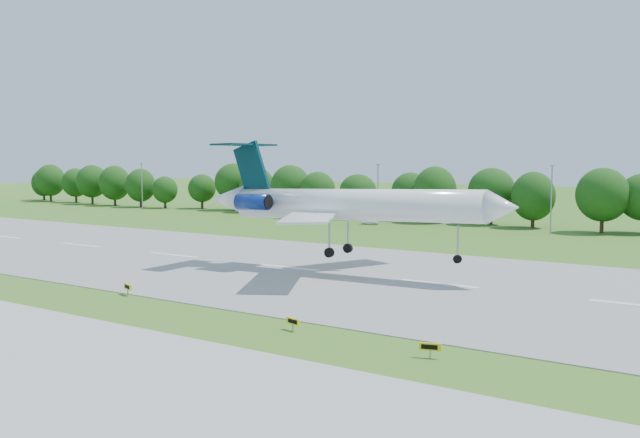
# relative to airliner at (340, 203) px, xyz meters

# --- Properties ---
(ground) EXTENTS (600.00, 600.00, 0.00)m
(ground) POSITION_rel_airliner_xyz_m (-7.52, -24.86, -8.24)
(ground) COLOR #315F19
(ground) RESTS_ON ground
(runway) EXTENTS (400.00, 45.00, 0.08)m
(runway) POSITION_rel_airliner_xyz_m (-7.52, 0.14, -8.20)
(runway) COLOR gray
(runway) RESTS_ON ground
(tree_line) EXTENTS (288.40, 8.40, 10.40)m
(tree_line) POSITION_rel_airliner_xyz_m (-7.52, 67.14, -2.06)
(tree_line) COLOR #382314
(tree_line) RESTS_ON ground
(light_poles) EXTENTS (175.90, 0.25, 12.19)m
(light_poles) POSITION_rel_airliner_xyz_m (-10.02, 57.14, -1.90)
(light_poles) COLOR gray
(light_poles) RESTS_ON ground
(airliner) EXTENTS (39.11, 28.48, 13.40)m
(airliner) POSITION_rel_airliner_xyz_m (0.00, 0.00, 0.00)
(airliner) COLOR white
(airliner) RESTS_ON ground
(taxi_sign_left) EXTENTS (1.56, 0.71, 1.12)m
(taxi_sign_left) POSITION_rel_airliner_xyz_m (-10.22, -22.57, -7.42)
(taxi_sign_left) COLOR gray
(taxi_sign_left) RESTS_ON ground
(taxi_sign_centre) EXTENTS (1.41, 0.47, 0.99)m
(taxi_sign_centre) POSITION_rel_airliner_xyz_m (11.78, -25.03, -7.51)
(taxi_sign_centre) COLOR gray
(taxi_sign_centre) RESTS_ON ground
(taxi_sign_right) EXTENTS (1.48, 0.58, 1.05)m
(taxi_sign_right) POSITION_rel_airliner_xyz_m (23.99, -26.01, -7.47)
(taxi_sign_right) COLOR gray
(taxi_sign_right) RESTS_ON ground
(service_vehicle_a) EXTENTS (4.38, 2.91, 1.37)m
(service_vehicle_a) POSITION_rel_airliner_xyz_m (-50.60, 56.08, -7.56)
(service_vehicle_a) COLOR silver
(service_vehicle_a) RESTS_ON ground
(service_vehicle_b) EXTENTS (4.01, 2.58, 1.27)m
(service_vehicle_b) POSITION_rel_airliner_xyz_m (-28.15, 55.06, -7.61)
(service_vehicle_b) COLOR white
(service_vehicle_b) RESTS_ON ground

